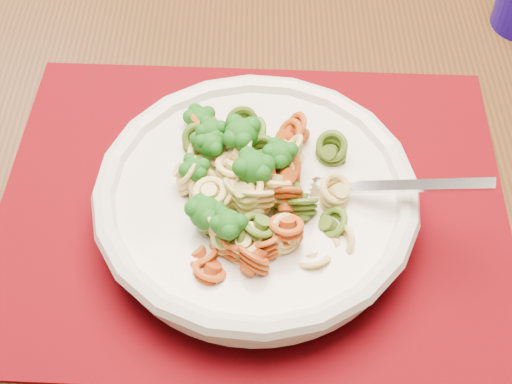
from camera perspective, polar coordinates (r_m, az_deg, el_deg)
name	(u,v)px	position (r m, az deg, el deg)	size (l,w,h in m)	color
dining_table	(276,182)	(0.78, 1.62, 0.77)	(1.61, 1.32, 0.71)	#4E2F15
placemat	(253,204)	(0.64, -0.27, -0.97)	(0.45, 0.35, 0.00)	#630407
pasta_bowl	(256,199)	(0.61, 0.00, -0.52)	(0.28, 0.28, 0.05)	silver
pasta_broccoli_heap	(256,188)	(0.59, 0.00, 0.36)	(0.23, 0.23, 0.06)	#E0C36E
fork	(327,188)	(0.60, 5.70, 0.36)	(0.19, 0.02, 0.01)	silver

